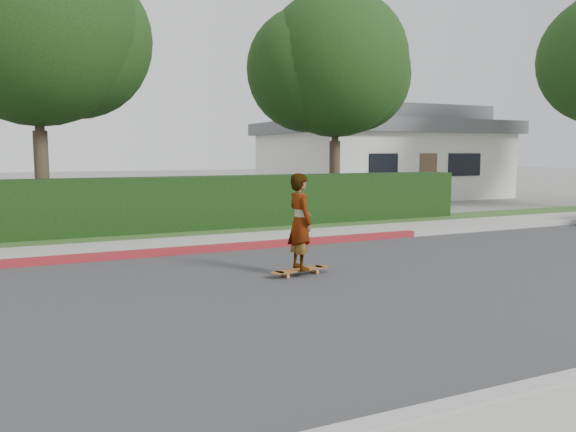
# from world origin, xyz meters

# --- Properties ---
(ground) EXTENTS (120.00, 120.00, 0.00)m
(ground) POSITION_xyz_m (0.00, 0.00, 0.00)
(ground) COLOR slate
(ground) RESTS_ON ground
(road) EXTENTS (60.00, 8.00, 0.01)m
(road) POSITION_xyz_m (0.00, 0.00, 0.01)
(road) COLOR #2D2D30
(road) RESTS_ON ground
(curb_far) EXTENTS (60.00, 0.20, 0.15)m
(curb_far) POSITION_xyz_m (0.00, 4.10, 0.07)
(curb_far) COLOR #9E9E99
(curb_far) RESTS_ON ground
(curb_red_section) EXTENTS (12.00, 0.21, 0.15)m
(curb_red_section) POSITION_xyz_m (-5.00, 4.10, 0.08)
(curb_red_section) COLOR maroon
(curb_red_section) RESTS_ON ground
(sidewalk_far) EXTENTS (60.00, 1.60, 0.12)m
(sidewalk_far) POSITION_xyz_m (0.00, 5.00, 0.06)
(sidewalk_far) COLOR gray
(sidewalk_far) RESTS_ON ground
(planting_strip) EXTENTS (60.00, 1.60, 0.10)m
(planting_strip) POSITION_xyz_m (0.00, 6.60, 0.05)
(planting_strip) COLOR #2D4C1E
(planting_strip) RESTS_ON ground
(hedge) EXTENTS (15.00, 1.00, 1.50)m
(hedge) POSITION_xyz_m (-3.00, 7.20, 0.75)
(hedge) COLOR black
(hedge) RESTS_ON ground
(tree_left) EXTENTS (5.99, 5.21, 8.00)m
(tree_left) POSITION_xyz_m (-7.51, 8.69, 5.26)
(tree_left) COLOR #33261C
(tree_left) RESTS_ON ground
(tree_center) EXTENTS (5.66, 4.84, 7.44)m
(tree_center) POSITION_xyz_m (1.49, 9.19, 4.90)
(tree_center) COLOR #33261C
(tree_center) RESTS_ON ground
(house) EXTENTS (10.60, 8.60, 4.30)m
(house) POSITION_xyz_m (8.00, 16.00, 2.10)
(house) COLOR beige
(house) RESTS_ON ground
(skateboard) EXTENTS (1.18, 0.41, 0.11)m
(skateboard) POSITION_xyz_m (-3.60, 1.19, 0.10)
(skateboard) COLOR #C65F36
(skateboard) RESTS_ON ground
(skateboarder) EXTENTS (0.41, 0.61, 1.67)m
(skateboarder) POSITION_xyz_m (-3.60, 1.19, 0.95)
(skateboarder) COLOR white
(skateboarder) RESTS_ON skateboard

